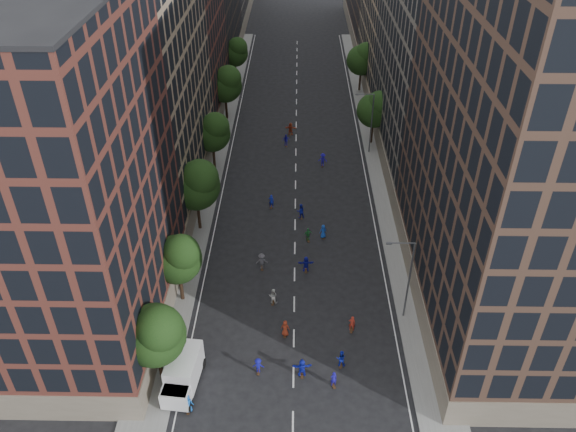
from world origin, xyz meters
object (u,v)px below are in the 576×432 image
(cargo_van, at_px, (183,373))
(skater_0, at_px, (188,404))
(skater_2, at_px, (341,359))
(skater_1, at_px, (333,379))
(streetlamp_near, at_px, (407,276))
(streetlamp_far, at_px, (370,120))

(cargo_van, relative_size, skater_0, 3.10)
(cargo_van, xyz_separation_m, skater_2, (13.43, 2.37, -0.69))
(cargo_van, bearing_deg, skater_2, 15.95)
(cargo_van, height_order, skater_0, cargo_van)
(skater_0, bearing_deg, skater_1, -164.35)
(streetlamp_near, distance_m, streetlamp_far, 33.00)
(skater_1, bearing_deg, cargo_van, -15.78)
(streetlamp_near, bearing_deg, streetlamp_far, 90.00)
(streetlamp_near, relative_size, cargo_van, 1.59)
(streetlamp_far, bearing_deg, skater_1, -99.60)
(streetlamp_far, distance_m, skater_0, 48.06)
(streetlamp_far, height_order, skater_1, streetlamp_far)
(skater_0, bearing_deg, skater_2, -156.19)
(streetlamp_near, height_order, skater_0, streetlamp_near)
(cargo_van, xyz_separation_m, skater_0, (0.79, -2.52, -0.62))
(streetlamp_far, relative_size, skater_2, 5.33)
(streetlamp_near, relative_size, streetlamp_far, 1.00)
(skater_2, bearing_deg, skater_0, 25.38)
(streetlamp_near, distance_m, skater_1, 11.67)
(streetlamp_near, height_order, streetlamp_far, same)
(skater_0, xyz_separation_m, skater_1, (11.89, 2.74, -0.14))
(streetlamp_far, relative_size, cargo_van, 1.59)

